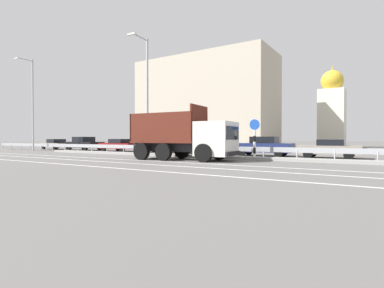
{
  "coord_description": "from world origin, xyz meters",
  "views": [
    {
      "loc": [
        10.78,
        -16.01,
        1.32
      ],
      "look_at": [
        0.11,
        0.71,
        0.97
      ],
      "focal_mm": 28.0,
      "sensor_mm": 36.0,
      "label": 1
    }
  ],
  "objects_px": {
    "street_lamp_0": "(32,101)",
    "parked_car_3": "(161,144)",
    "parked_car_6": "(330,148)",
    "church_tower": "(332,110)",
    "median_road_sign": "(255,138)",
    "parked_car_2": "(120,145)",
    "parked_car_1": "(84,144)",
    "parked_car_0": "(56,144)",
    "parked_car_4": "(208,145)",
    "street_lamp_1": "(146,91)",
    "dump_truck": "(194,140)",
    "parked_car_5": "(263,146)"
  },
  "relations": [
    {
      "from": "street_lamp_0",
      "to": "church_tower",
      "type": "relative_size",
      "value": 0.79
    },
    {
      "from": "dump_truck",
      "to": "parked_car_4",
      "type": "xyz_separation_m",
      "value": [
        -2.93,
        7.04,
        -0.46
      ]
    },
    {
      "from": "median_road_sign",
      "to": "parked_car_1",
      "type": "bearing_deg",
      "value": 169.26
    },
    {
      "from": "parked_car_3",
      "to": "church_tower",
      "type": "height_order",
      "value": "church_tower"
    },
    {
      "from": "parked_car_4",
      "to": "church_tower",
      "type": "distance_m",
      "value": 27.89
    },
    {
      "from": "dump_truck",
      "to": "street_lamp_1",
      "type": "relative_size",
      "value": 0.74
    },
    {
      "from": "street_lamp_0",
      "to": "parked_car_2",
      "type": "relative_size",
      "value": 2.06
    },
    {
      "from": "median_road_sign",
      "to": "parked_car_6",
      "type": "distance_m",
      "value": 5.46
    },
    {
      "from": "parked_car_6",
      "to": "parked_car_2",
      "type": "bearing_deg",
      "value": 87.3
    },
    {
      "from": "street_lamp_0",
      "to": "parked_car_2",
      "type": "bearing_deg",
      "value": 26.7
    },
    {
      "from": "dump_truck",
      "to": "parked_car_6",
      "type": "height_order",
      "value": "dump_truck"
    },
    {
      "from": "street_lamp_0",
      "to": "parked_car_0",
      "type": "xyz_separation_m",
      "value": [
        -2.79,
        4.55,
        -4.68
      ]
    },
    {
      "from": "median_road_sign",
      "to": "church_tower",
      "type": "relative_size",
      "value": 0.21
    },
    {
      "from": "parked_car_6",
      "to": "street_lamp_0",
      "type": "bearing_deg",
      "value": 96.18
    },
    {
      "from": "parked_car_5",
      "to": "parked_car_4",
      "type": "bearing_deg",
      "value": 82.57
    },
    {
      "from": "parked_car_6",
      "to": "parked_car_4",
      "type": "bearing_deg",
      "value": 84.25
    },
    {
      "from": "street_lamp_0",
      "to": "parked_car_2",
      "type": "distance_m",
      "value": 10.76
    },
    {
      "from": "church_tower",
      "to": "dump_truck",
      "type": "bearing_deg",
      "value": -95.57
    },
    {
      "from": "parked_car_3",
      "to": "parked_car_2",
      "type": "bearing_deg",
      "value": 89.71
    },
    {
      "from": "parked_car_2",
      "to": "parked_car_6",
      "type": "bearing_deg",
      "value": -86.89
    },
    {
      "from": "parked_car_4",
      "to": "church_tower",
      "type": "xyz_separation_m",
      "value": [
        6.23,
        26.74,
        4.89
      ]
    },
    {
      "from": "dump_truck",
      "to": "parked_car_2",
      "type": "relative_size",
      "value": 1.44
    },
    {
      "from": "dump_truck",
      "to": "parked_car_1",
      "type": "xyz_separation_m",
      "value": [
        -19.08,
        6.75,
        -0.45
      ]
    },
    {
      "from": "dump_truck",
      "to": "median_road_sign",
      "type": "xyz_separation_m",
      "value": [
        2.93,
        2.58,
        0.14
      ]
    },
    {
      "from": "street_lamp_1",
      "to": "parked_car_6",
      "type": "relative_size",
      "value": 2.33
    },
    {
      "from": "street_lamp_0",
      "to": "parked_car_1",
      "type": "distance_m",
      "value": 6.97
    },
    {
      "from": "parked_car_5",
      "to": "parked_car_1",
      "type": "bearing_deg",
      "value": 86.64
    },
    {
      "from": "street_lamp_0",
      "to": "parked_car_4",
      "type": "relative_size",
      "value": 2.43
    },
    {
      "from": "parked_car_4",
      "to": "church_tower",
      "type": "height_order",
      "value": "church_tower"
    },
    {
      "from": "street_lamp_0",
      "to": "parked_car_3",
      "type": "xyz_separation_m",
      "value": [
        13.86,
        4.67,
        -4.56
      ]
    },
    {
      "from": "street_lamp_0",
      "to": "church_tower",
      "type": "height_order",
      "value": "church_tower"
    },
    {
      "from": "street_lamp_0",
      "to": "street_lamp_1",
      "type": "xyz_separation_m",
      "value": [
        15.98,
        0.11,
        -0.26
      ]
    },
    {
      "from": "median_road_sign",
      "to": "parked_car_0",
      "type": "distance_m",
      "value": 27.95
    },
    {
      "from": "parked_car_3",
      "to": "parked_car_4",
      "type": "bearing_deg",
      "value": -92.88
    },
    {
      "from": "median_road_sign",
      "to": "street_lamp_0",
      "type": "bearing_deg",
      "value": -179.36
    },
    {
      "from": "parked_car_2",
      "to": "parked_car_5",
      "type": "height_order",
      "value": "parked_car_5"
    },
    {
      "from": "median_road_sign",
      "to": "parked_car_6",
      "type": "bearing_deg",
      "value": 44.89
    },
    {
      "from": "street_lamp_0",
      "to": "parked_car_4",
      "type": "bearing_deg",
      "value": 14.04
    },
    {
      "from": "dump_truck",
      "to": "parked_car_5",
      "type": "xyz_separation_m",
      "value": [
        2.07,
        6.67,
        -0.47
      ]
    },
    {
      "from": "median_road_sign",
      "to": "church_tower",
      "type": "bearing_deg",
      "value": 89.33
    },
    {
      "from": "median_road_sign",
      "to": "parked_car_5",
      "type": "xyz_separation_m",
      "value": [
        -0.86,
        4.09,
        -0.61
      ]
    },
    {
      "from": "dump_truck",
      "to": "street_lamp_0",
      "type": "distance_m",
      "value": 22.4
    },
    {
      "from": "church_tower",
      "to": "parked_car_3",
      "type": "bearing_deg",
      "value": -112.91
    },
    {
      "from": "parked_car_0",
      "to": "parked_car_6",
      "type": "relative_size",
      "value": 1.11
    },
    {
      "from": "street_lamp_1",
      "to": "median_road_sign",
      "type": "bearing_deg",
      "value": 1.09
    },
    {
      "from": "parked_car_1",
      "to": "parked_car_4",
      "type": "distance_m",
      "value": 16.15
    },
    {
      "from": "parked_car_0",
      "to": "street_lamp_0",
      "type": "bearing_deg",
      "value": -143.72
    },
    {
      "from": "parked_car_1",
      "to": "church_tower",
      "type": "relative_size",
      "value": 0.4
    },
    {
      "from": "parked_car_2",
      "to": "parked_car_1",
      "type": "bearing_deg",
      "value": 92.98
    },
    {
      "from": "parked_car_2",
      "to": "parked_car_3",
      "type": "xyz_separation_m",
      "value": [
        5.19,
        0.31,
        0.1
      ]
    }
  ]
}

